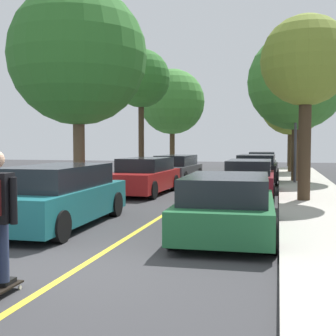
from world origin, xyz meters
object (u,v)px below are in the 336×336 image
parked_car_left_near (144,176)px  street_tree_right_far (292,104)px  parked_car_right_near (249,178)px  parked_car_right_farthest (262,163)px  street_tree_right_farthest (290,109)px  parked_car_left_far (176,169)px  parked_car_right_far (257,169)px  parked_car_right_nearest (227,206)px  street_tree_right_near (297,81)px  street_tree_right_nearest (306,62)px  street_tree_left_far (172,102)px  streetlamp (296,119)px  street_tree_left_nearest (78,56)px  street_tree_left_near (141,79)px  parked_car_left_nearest (59,196)px

parked_car_left_near → street_tree_right_far: (5.75, 12.98, 3.73)m
parked_car_right_near → parked_car_right_farthest: (-0.00, 12.36, 0.01)m
parked_car_right_near → street_tree_right_farthest: (1.81, 19.52, 3.89)m
parked_car_left_far → parked_car_right_far: 3.96m
parked_car_right_farthest → parked_car_left_near: bearing=-107.5°
parked_car_left_near → parked_car_right_far: (3.94, 5.78, 0.02)m
parked_car_left_near → parked_car_right_nearest: bearing=-60.9°
parked_car_right_far → street_tree_right_farthest: street_tree_right_farthest is taller
parked_car_right_far → street_tree_right_near: (1.81, 0.22, 4.17)m
parked_car_right_near → street_tree_right_nearest: bearing=-42.9°
street_tree_left_far → street_tree_right_nearest: 15.68m
parked_car_left_far → parked_car_right_nearest: bearing=-72.5°
parked_car_right_nearest → streetlamp: size_ratio=0.82×
parked_car_right_near → street_tree_right_near: 7.46m
street_tree_left_nearest → parked_car_right_nearest: bearing=-42.2°
street_tree_right_nearest → street_tree_right_near: size_ratio=0.82×
street_tree_left_near → street_tree_left_far: street_tree_left_far is taller
parked_car_right_farthest → street_tree_right_farthest: 8.35m
parked_car_right_nearest → parked_car_right_near: size_ratio=0.95×
parked_car_left_far → street_tree_right_near: 7.15m
street_tree_left_nearest → street_tree_right_far: street_tree_left_nearest is taller
parked_car_right_farthest → streetlamp: bearing=-77.0°
parked_car_right_near → parked_car_right_far: (-0.00, 5.67, 0.04)m
street_tree_right_nearest → street_tree_right_farthest: bearing=90.0°
street_tree_left_near → parked_car_left_near: bearing=-71.5°
parked_car_left_nearest → street_tree_right_nearest: bearing=42.5°
parked_car_right_far → street_tree_left_far: 9.45m
parked_car_left_nearest → parked_car_right_far: (3.94, 12.61, -0.01)m
parked_car_right_near → street_tree_right_far: bearing=82.0°
street_tree_left_nearest → streetlamp: 10.28m
parked_car_left_nearest → street_tree_left_nearest: bearing=110.0°
parked_car_left_nearest → street_tree_right_far: street_tree_right_far is taller
parked_car_right_near → street_tree_right_farthest: street_tree_right_farthest is taller
parked_car_right_far → street_tree_right_far: (1.81, 7.20, 3.71)m
parked_car_right_far → streetlamp: streetlamp is taller
parked_car_left_near → parked_car_right_near: 3.94m
parked_car_right_near → street_tree_left_far: size_ratio=0.66×
parked_car_left_near → parked_car_right_near: (3.94, 0.11, -0.01)m
parked_car_right_nearest → parked_car_right_far: (-0.00, 12.86, 0.05)m
parked_car_left_nearest → street_tree_right_farthest: street_tree_right_farthest is taller
parked_car_right_farthest → parked_car_right_near: bearing=-90.0°
parked_car_right_far → street_tree_left_far: size_ratio=0.64×
street_tree_left_nearest → street_tree_right_farthest: bearing=70.6°
parked_car_left_near → street_tree_left_near: 7.24m
parked_car_left_far → street_tree_right_nearest: size_ratio=0.79×
parked_car_left_near → street_tree_right_nearest: street_tree_right_nearest is taller
parked_car_right_farthest → street_tree_right_near: street_tree_right_near is taller
street_tree_left_nearest → streetlamp: bearing=42.1°
parked_car_right_farthest → street_tree_left_near: size_ratio=0.64×
parked_car_right_far → streetlamp: (1.75, -0.88, 2.34)m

